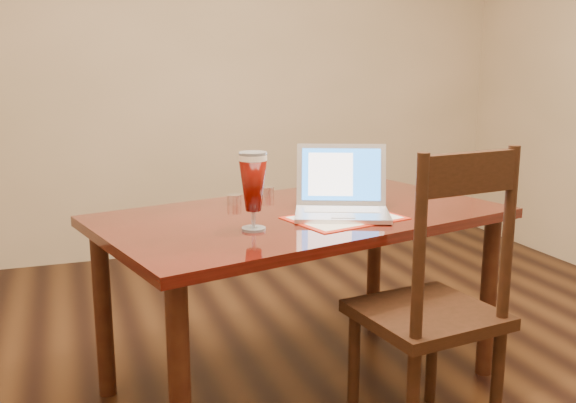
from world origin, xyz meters
name	(u,v)px	position (x,y,z in m)	size (l,w,h in m)	color
dining_table	(303,232)	(-0.06, 0.40, 0.66)	(1.75, 1.25, 1.02)	#4E0F0A
dining_chair	(434,308)	(0.22, -0.14, 0.50)	(0.51, 0.49, 1.07)	#33190E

